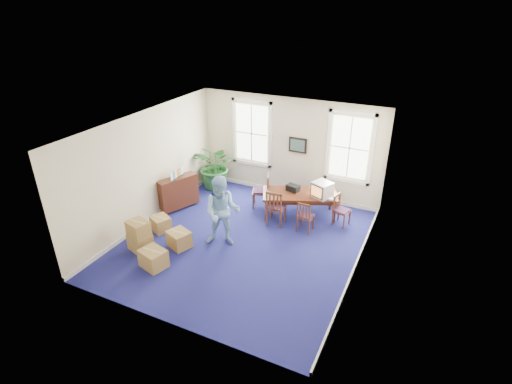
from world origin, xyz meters
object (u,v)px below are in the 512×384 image
at_px(conference_table, 299,204).
at_px(man, 222,212).
at_px(crt_tv, 322,190).
at_px(credenza, 178,194).
at_px(chair_near_left, 276,207).
at_px(potted_plant, 216,166).
at_px(cardboard_boxes, 149,235).

height_order(conference_table, man, man).
height_order(conference_table, crt_tv, crt_tv).
bearing_deg(credenza, chair_near_left, 31.56).
distance_m(conference_table, potted_plant, 3.26).
height_order(chair_near_left, cardboard_boxes, chair_near_left).
bearing_deg(credenza, man, -3.75).
bearing_deg(cardboard_boxes, man, 33.63).
distance_m(chair_near_left, man, 1.83).
distance_m(conference_table, cardboard_boxes, 4.41).
bearing_deg(chair_near_left, man, 58.50).
relative_size(chair_near_left, cardboard_boxes, 0.71).
bearing_deg(credenza, cardboard_boxes, -50.72).
xyz_separation_m(chair_near_left, man, (-0.85, -1.57, 0.42)).
xyz_separation_m(credenza, potted_plant, (0.31, 1.75, 0.31)).
distance_m(chair_near_left, potted_plant, 3.05).
xyz_separation_m(chair_near_left, potted_plant, (-2.74, 1.31, 0.25)).
bearing_deg(crt_tv, potted_plant, -163.49).
relative_size(man, credenza, 1.55).
xyz_separation_m(conference_table, cardboard_boxes, (-2.87, -3.35, 0.07)).
distance_m(conference_table, man, 2.71).
xyz_separation_m(crt_tv, credenza, (-4.13, -1.23, -0.47)).
bearing_deg(conference_table, credenza, 175.37).
bearing_deg(credenza, crt_tv, 39.83).
relative_size(potted_plant, cardboard_boxes, 1.04).
height_order(conference_table, cardboard_boxes, cardboard_boxes).
xyz_separation_m(chair_near_left, credenza, (-3.05, -0.45, -0.05)).
relative_size(crt_tv, man, 0.28).
bearing_deg(credenza, potted_plant, 103.12).
relative_size(credenza, cardboard_boxes, 0.81).
bearing_deg(chair_near_left, potted_plant, -28.61).
distance_m(crt_tv, cardboard_boxes, 4.91).
relative_size(crt_tv, credenza, 0.43).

